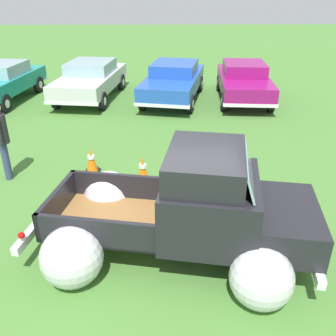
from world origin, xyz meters
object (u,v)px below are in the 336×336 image
object	(u,v)px
show_car_1	(91,78)
lane_cone_0	(143,170)
spectator_0	(1,136)
vintage_pickup_truck	(193,216)
show_car_0	(0,81)
lane_cone_1	(92,161)
show_car_3	(244,80)
show_car_2	(174,80)

from	to	relation	value
show_car_1	lane_cone_0	size ratio (longest dim) A/B	7.65
spectator_0	lane_cone_0	xyz separation A→B (m)	(3.19, -0.31, -0.74)
vintage_pickup_truck	lane_cone_0	distance (m)	2.74
vintage_pickup_truck	show_car_1	size ratio (longest dim) A/B	1.01
show_car_0	lane_cone_1	distance (m)	7.79
show_car_3	lane_cone_1	xyz separation A→B (m)	(-4.92, -6.23, -0.47)
show_car_1	lane_cone_1	distance (m)	6.75
show_car_1	show_car_2	distance (m)	3.29
show_car_2	show_car_3	xyz separation A→B (m)	(2.72, -0.08, -0.00)
vintage_pickup_truck	spectator_0	world-z (taller)	vintage_pickup_truck
show_car_0	show_car_2	world-z (taller)	same
vintage_pickup_truck	lane_cone_1	size ratio (longest dim) A/B	7.75
show_car_3	spectator_0	size ratio (longest dim) A/B	2.53
show_car_0	lane_cone_1	size ratio (longest dim) A/B	7.33
show_car_2	spectator_0	xyz separation A→B (m)	(-4.14, -6.53, 0.27)
show_car_3	spectator_0	distance (m)	9.41
show_car_2	show_car_3	world-z (taller)	same
show_car_1	show_car_2	size ratio (longest dim) A/B	0.97
show_car_2	spectator_0	world-z (taller)	spectator_0
spectator_0	lane_cone_1	world-z (taller)	spectator_0
spectator_0	lane_cone_0	size ratio (longest dim) A/B	2.91
show_car_2	spectator_0	size ratio (longest dim) A/B	2.71
lane_cone_0	show_car_3	bearing A→B (deg)	61.48
show_car_3	lane_cone_0	size ratio (longest dim) A/B	7.36
show_car_0	lane_cone_1	bearing A→B (deg)	43.20
spectator_0	lane_cone_1	bearing A→B (deg)	-12.70
show_car_0	show_car_2	bearing A→B (deg)	97.66
show_car_0	vintage_pickup_truck	bearing A→B (deg)	43.26
vintage_pickup_truck	lane_cone_1	distance (m)	3.79
show_car_1	lane_cone_1	world-z (taller)	show_car_1
vintage_pickup_truck	show_car_3	xyz separation A→B (m)	(2.74, 9.29, 0.03)
lane_cone_0	spectator_0	bearing A→B (deg)	174.46
show_car_3	lane_cone_1	world-z (taller)	show_car_3
vintage_pickup_truck	lane_cone_1	world-z (taller)	vintage_pickup_truck
show_car_0	show_car_3	bearing A→B (deg)	97.20
show_car_0	lane_cone_0	size ratio (longest dim) A/B	7.33
spectator_0	show_car_2	bearing A→B (deg)	38.80
show_car_0	show_car_1	bearing A→B (deg)	102.96
show_car_1	show_car_2	world-z (taller)	same
lane_cone_1	show_car_2	bearing A→B (deg)	70.77
show_car_3	spectator_0	world-z (taller)	spectator_0
show_car_2	show_car_3	size ratio (longest dim) A/B	1.07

